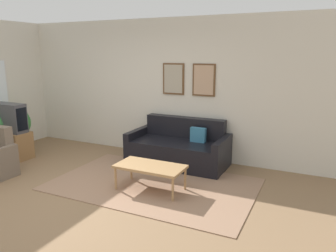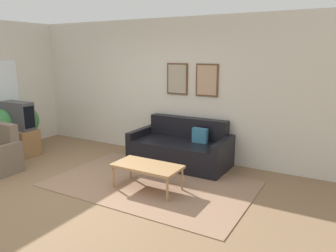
# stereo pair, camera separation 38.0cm
# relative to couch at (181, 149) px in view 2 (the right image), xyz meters

# --- Properties ---
(ground_plane) EXTENTS (16.00, 16.00, 0.00)m
(ground_plane) POSITION_rel_couch_xyz_m (-0.84, -2.09, -0.30)
(ground_plane) COLOR #846647
(area_rug) EXTENTS (3.16, 1.95, 0.01)m
(area_rug) POSITION_rel_couch_xyz_m (0.03, -1.09, -0.29)
(area_rug) COLOR #937056
(area_rug) RESTS_ON ground_plane
(wall_back) EXTENTS (8.00, 0.09, 2.70)m
(wall_back) POSITION_rel_couch_xyz_m (-0.82, 0.47, 1.06)
(wall_back) COLOR beige
(wall_back) RESTS_ON ground_plane
(couch) EXTENTS (1.81, 0.90, 0.84)m
(couch) POSITION_rel_couch_xyz_m (0.00, 0.00, 0.00)
(couch) COLOR black
(couch) RESTS_ON ground_plane
(coffee_table) EXTENTS (1.04, 0.53, 0.39)m
(coffee_table) POSITION_rel_couch_xyz_m (0.09, -1.28, 0.06)
(coffee_table) COLOR #A87F51
(coffee_table) RESTS_ON ground_plane
(tv_stand) EXTENTS (0.76, 0.43, 0.53)m
(tv_stand) POSITION_rel_couch_xyz_m (-3.13, -1.10, -0.03)
(tv_stand) COLOR olive
(tv_stand) RESTS_ON ground_plane
(tv) EXTENTS (0.72, 0.28, 0.56)m
(tv) POSITION_rel_couch_xyz_m (-3.13, -1.10, 0.52)
(tv) COLOR #424247
(tv) RESTS_ON tv_stand
(potted_plant_tall) EXTENTS (0.57, 0.57, 0.94)m
(potted_plant_tall) POSITION_rel_couch_xyz_m (-3.40, -1.25, 0.32)
(potted_plant_tall) COLOR beige
(potted_plant_tall) RESTS_ON ground_plane
(potted_plant_by_window) EXTENTS (0.63, 0.63, 0.98)m
(potted_plant_by_window) POSITION_rel_couch_xyz_m (-3.24, -0.90, 0.35)
(potted_plant_by_window) COLOR #935638
(potted_plant_by_window) RESTS_ON ground_plane
(potted_plant_small) EXTENTS (0.60, 0.60, 0.94)m
(potted_plant_small) POSITION_rel_couch_xyz_m (-3.42, -1.17, 0.31)
(potted_plant_small) COLOR slate
(potted_plant_small) RESTS_ON ground_plane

